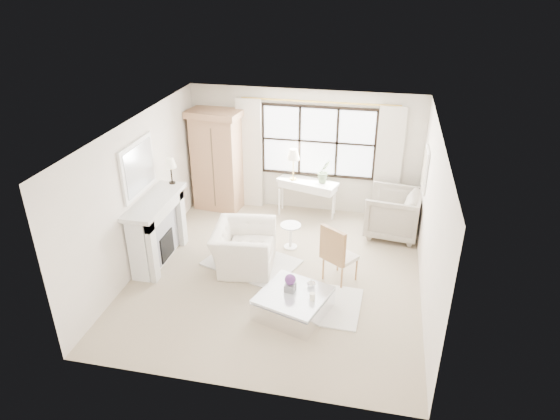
# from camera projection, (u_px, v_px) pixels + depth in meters

# --- Properties ---
(floor) EXTENTS (5.50, 5.50, 0.00)m
(floor) POSITION_uv_depth(u_px,v_px,m) (277.00, 273.00, 8.99)
(floor) COLOR tan
(floor) RESTS_ON ground
(ceiling) EXTENTS (5.50, 5.50, 0.00)m
(ceiling) POSITION_uv_depth(u_px,v_px,m) (277.00, 129.00, 7.78)
(ceiling) COLOR white
(ceiling) RESTS_ON ground
(wall_back) EXTENTS (5.00, 0.00, 5.00)m
(wall_back) POSITION_uv_depth(u_px,v_px,m) (304.00, 151.00, 10.79)
(wall_back) COLOR beige
(wall_back) RESTS_ON ground
(wall_front) EXTENTS (5.00, 0.00, 5.00)m
(wall_front) POSITION_uv_depth(u_px,v_px,m) (229.00, 305.00, 5.98)
(wall_front) COLOR white
(wall_front) RESTS_ON ground
(wall_left) EXTENTS (0.00, 5.50, 5.50)m
(wall_left) POSITION_uv_depth(u_px,v_px,m) (140.00, 193.00, 8.85)
(wall_left) COLOR silver
(wall_left) RESTS_ON ground
(wall_right) EXTENTS (0.00, 5.50, 5.50)m
(wall_right) POSITION_uv_depth(u_px,v_px,m) (431.00, 221.00, 7.92)
(wall_right) COLOR silver
(wall_right) RESTS_ON ground
(window_pane) EXTENTS (2.40, 0.02, 1.50)m
(window_pane) POSITION_uv_depth(u_px,v_px,m) (318.00, 142.00, 10.61)
(window_pane) COLOR silver
(window_pane) RESTS_ON wall_back
(window_frame) EXTENTS (2.50, 0.04, 1.50)m
(window_frame) POSITION_uv_depth(u_px,v_px,m) (318.00, 142.00, 10.60)
(window_frame) COLOR black
(window_frame) RESTS_ON wall_back
(curtain_rod) EXTENTS (3.30, 0.04, 0.04)m
(curtain_rod) POSITION_uv_depth(u_px,v_px,m) (319.00, 102.00, 10.16)
(curtain_rod) COLOR gold
(curtain_rod) RESTS_ON wall_back
(curtain_left) EXTENTS (0.55, 0.10, 2.47)m
(curtain_left) POSITION_uv_depth(u_px,v_px,m) (250.00, 154.00, 10.98)
(curtain_left) COLOR silver
(curtain_left) RESTS_ON ground
(curtain_right) EXTENTS (0.55, 0.10, 2.47)m
(curtain_right) POSITION_uv_depth(u_px,v_px,m) (388.00, 164.00, 10.42)
(curtain_right) COLOR beige
(curtain_right) RESTS_ON ground
(fireplace) EXTENTS (0.58, 1.66, 1.26)m
(fireplace) POSITION_uv_depth(u_px,v_px,m) (156.00, 229.00, 9.12)
(fireplace) COLOR silver
(fireplace) RESTS_ON ground
(mirror_frame) EXTENTS (0.05, 1.15, 0.95)m
(mirror_frame) POSITION_uv_depth(u_px,v_px,m) (138.00, 168.00, 8.62)
(mirror_frame) COLOR white
(mirror_frame) RESTS_ON wall_left
(mirror_glass) EXTENTS (0.02, 1.00, 0.80)m
(mirror_glass) POSITION_uv_depth(u_px,v_px,m) (139.00, 168.00, 8.62)
(mirror_glass) COLOR silver
(mirror_glass) RESTS_ON wall_left
(art_frame) EXTENTS (0.04, 0.62, 0.82)m
(art_frame) POSITION_uv_depth(u_px,v_px,m) (425.00, 169.00, 9.32)
(art_frame) COLOR white
(art_frame) RESTS_ON wall_right
(art_canvas) EXTENTS (0.01, 0.52, 0.72)m
(art_canvas) POSITION_uv_depth(u_px,v_px,m) (424.00, 169.00, 9.33)
(art_canvas) COLOR #B7AA8D
(art_canvas) RESTS_ON wall_right
(mantel_lamp) EXTENTS (0.22, 0.22, 0.51)m
(mantel_lamp) POSITION_uv_depth(u_px,v_px,m) (170.00, 164.00, 9.29)
(mantel_lamp) COLOR black
(mantel_lamp) RESTS_ON fireplace
(armoire) EXTENTS (1.20, 0.83, 2.24)m
(armoire) POSITION_uv_depth(u_px,v_px,m) (217.00, 160.00, 10.93)
(armoire) COLOR tan
(armoire) RESTS_ON floor
(console_table) EXTENTS (1.37, 0.79, 0.80)m
(console_table) POSITION_uv_depth(u_px,v_px,m) (307.00, 198.00, 10.92)
(console_table) COLOR white
(console_table) RESTS_ON floor
(console_lamp) EXTENTS (0.28, 0.28, 0.69)m
(console_lamp) POSITION_uv_depth(u_px,v_px,m) (293.00, 155.00, 10.56)
(console_lamp) COLOR #A7893A
(console_lamp) RESTS_ON console_table
(orchid_plant) EXTENTS (0.36, 0.34, 0.51)m
(orchid_plant) POSITION_uv_depth(u_px,v_px,m) (324.00, 171.00, 10.55)
(orchid_plant) COLOR #59704B
(orchid_plant) RESTS_ON console_table
(side_table) EXTENTS (0.40, 0.40, 0.51)m
(side_table) POSITION_uv_depth(u_px,v_px,m) (291.00, 233.00, 9.65)
(side_table) COLOR white
(side_table) RESTS_ON floor
(rug_left) EXTENTS (1.89, 1.61, 0.03)m
(rug_left) POSITION_uv_depth(u_px,v_px,m) (252.00, 262.00, 9.29)
(rug_left) COLOR silver
(rug_left) RESTS_ON floor
(rug_right) EXTENTS (1.54, 1.18, 0.03)m
(rug_right) POSITION_uv_depth(u_px,v_px,m) (314.00, 303.00, 8.19)
(rug_right) COLOR white
(rug_right) RESTS_ON floor
(club_armchair) EXTENTS (1.16, 1.30, 0.78)m
(club_armchair) POSITION_uv_depth(u_px,v_px,m) (244.00, 247.00, 9.04)
(club_armchair) COLOR silver
(club_armchair) RESTS_ON floor
(wingback_chair) EXTENTS (1.17, 1.14, 0.95)m
(wingback_chair) POSITION_uv_depth(u_px,v_px,m) (393.00, 213.00, 10.07)
(wingback_chair) COLOR #9F9686
(wingback_chair) RESTS_ON floor
(french_chair) EXTENTS (0.67, 0.67, 1.08)m
(french_chair) POSITION_uv_depth(u_px,v_px,m) (339.00, 265.00, 8.67)
(french_chair) COLOR #A87746
(french_chair) RESTS_ON floor
(coffee_table) EXTENTS (1.26, 1.26, 0.38)m
(coffee_table) POSITION_uv_depth(u_px,v_px,m) (293.00, 304.00, 7.90)
(coffee_table) COLOR white
(coffee_table) RESTS_ON floor
(planter_box) EXTENTS (0.18, 0.18, 0.12)m
(planter_box) POSITION_uv_depth(u_px,v_px,m) (290.00, 287.00, 7.85)
(planter_box) COLOR slate
(planter_box) RESTS_ON coffee_table
(planter_flowers) EXTENTS (0.18, 0.18, 0.18)m
(planter_flowers) POSITION_uv_depth(u_px,v_px,m) (290.00, 279.00, 7.78)
(planter_flowers) COLOR #5D2E73
(planter_flowers) RESTS_ON planter_box
(pillar_candle) EXTENTS (0.09, 0.09, 0.12)m
(pillar_candle) POSITION_uv_depth(u_px,v_px,m) (312.00, 297.00, 7.64)
(pillar_candle) COLOR white
(pillar_candle) RESTS_ON coffee_table
(coffee_vase) EXTENTS (0.17, 0.17, 0.14)m
(coffee_vase) POSITION_uv_depth(u_px,v_px,m) (311.00, 283.00, 7.94)
(coffee_vase) COLOR white
(coffee_vase) RESTS_ON coffee_table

